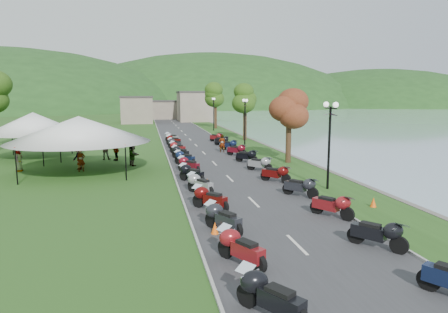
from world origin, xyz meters
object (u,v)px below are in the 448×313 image
pedestrian_a (82,172)px  pedestrian_b (106,160)px  vendor_tent_main (80,145)px  pedestrian_c (79,170)px

pedestrian_a → pedestrian_b: size_ratio=0.92×
vendor_tent_main → pedestrian_b: vendor_tent_main is taller
pedestrian_a → pedestrian_c: pedestrian_c is taller
pedestrian_a → pedestrian_b: (1.17, 5.29, 0.00)m
vendor_tent_main → pedestrian_a: vendor_tent_main is taller
vendor_tent_main → pedestrian_a: bearing=97.8°
pedestrian_c → pedestrian_b: bearing=120.4°
vendor_tent_main → pedestrian_c: (-0.36, 1.28, -2.00)m
pedestrian_a → pedestrian_c: size_ratio=0.91×
vendor_tent_main → pedestrian_b: bearing=79.1°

